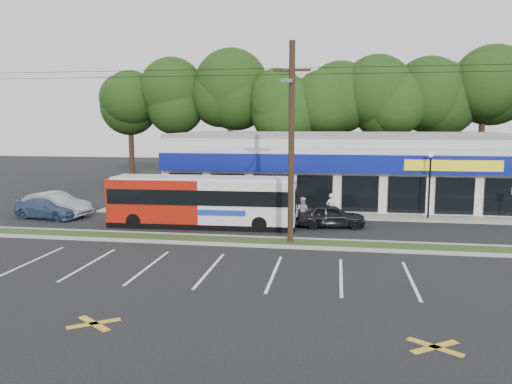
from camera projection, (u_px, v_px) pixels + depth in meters
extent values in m
plane|color=black|center=(228.00, 247.00, 24.70)|extent=(120.00, 120.00, 0.00)
cube|color=#263616|center=(232.00, 241.00, 25.67)|extent=(40.00, 1.60, 0.12)
cube|color=#9E9E93|center=(229.00, 245.00, 24.84)|extent=(40.00, 0.25, 0.14)
cube|color=#9E9E93|center=(236.00, 237.00, 26.50)|extent=(40.00, 0.25, 0.14)
cube|color=#9E9E93|center=(332.00, 215.00, 32.70)|extent=(32.00, 2.20, 0.10)
cube|color=silver|center=(340.00, 169.00, 39.12)|extent=(25.00, 12.00, 5.00)
cube|color=navy|center=(341.00, 164.00, 32.89)|extent=(25.00, 0.50, 1.20)
cube|color=black|center=(340.00, 193.00, 33.35)|extent=(24.00, 0.12, 2.40)
cube|color=yellow|center=(453.00, 166.00, 31.51)|extent=(6.00, 0.06, 0.70)
cube|color=gray|center=(341.00, 135.00, 38.76)|extent=(25.00, 12.00, 0.30)
cylinder|color=black|center=(291.00, 145.00, 24.51)|extent=(0.30, 0.30, 10.00)
cube|color=black|center=(292.00, 70.00, 24.01)|extent=(1.80, 0.12, 0.12)
cylinder|color=#59595E|center=(290.00, 81.00, 22.92)|extent=(0.10, 2.40, 0.10)
cube|color=#59595E|center=(287.00, 81.00, 21.67)|extent=(0.50, 0.25, 0.15)
cylinder|color=black|center=(231.00, 69.00, 24.48)|extent=(50.00, 0.02, 0.02)
cylinder|color=black|center=(231.00, 75.00, 24.52)|extent=(50.00, 0.02, 0.02)
cylinder|color=black|center=(429.00, 188.00, 31.28)|extent=(0.12, 0.12, 4.00)
sphere|color=silver|center=(431.00, 155.00, 30.99)|extent=(0.30, 0.30, 0.30)
cylinder|color=black|center=(132.00, 154.00, 52.27)|extent=(0.56, 0.56, 5.72)
sphere|color=black|center=(130.00, 100.00, 51.50)|extent=(6.76, 6.76, 6.76)
cylinder|color=black|center=(178.00, 154.00, 51.47)|extent=(0.56, 0.56, 5.72)
sphere|color=black|center=(177.00, 99.00, 50.70)|extent=(6.76, 6.76, 6.76)
cylinder|color=black|center=(225.00, 155.00, 50.68)|extent=(0.56, 0.56, 5.72)
sphere|color=black|center=(225.00, 99.00, 49.90)|extent=(6.76, 6.76, 6.76)
cylinder|color=black|center=(274.00, 155.00, 49.88)|extent=(0.56, 0.56, 5.72)
sphere|color=black|center=(274.00, 98.00, 49.11)|extent=(6.76, 6.76, 6.76)
cylinder|color=black|center=(324.00, 156.00, 49.09)|extent=(0.56, 0.56, 5.72)
sphere|color=black|center=(325.00, 98.00, 48.31)|extent=(6.76, 6.76, 6.76)
cylinder|color=black|center=(376.00, 156.00, 48.29)|extent=(0.56, 0.56, 5.72)
sphere|color=black|center=(378.00, 98.00, 47.52)|extent=(6.76, 6.76, 6.76)
cylinder|color=black|center=(430.00, 157.00, 47.50)|extent=(0.56, 0.56, 5.72)
sphere|color=black|center=(433.00, 97.00, 46.72)|extent=(6.76, 6.76, 6.76)
cylinder|color=black|center=(486.00, 157.00, 46.70)|extent=(0.56, 0.56, 5.72)
sphere|color=black|center=(490.00, 97.00, 45.93)|extent=(6.76, 6.76, 6.76)
cube|color=#AA1A0D|center=(157.00, 199.00, 29.63)|extent=(5.56, 2.47, 2.51)
cube|color=white|center=(248.00, 201.00, 28.95)|extent=(5.56, 2.47, 2.51)
cube|color=black|center=(203.00, 223.00, 29.48)|extent=(11.03, 2.62, 0.32)
cube|color=black|center=(202.00, 195.00, 29.25)|extent=(10.82, 2.71, 0.87)
cube|color=black|center=(296.00, 199.00, 28.58)|extent=(0.13, 1.94, 1.28)
cube|color=#193899|center=(221.00, 213.00, 28.05)|extent=(2.74, 0.12, 0.32)
cube|color=white|center=(202.00, 178.00, 29.11)|extent=(10.48, 2.41, 0.16)
cylinder|color=black|center=(134.00, 221.00, 28.92)|extent=(0.89, 0.29, 0.88)
cylinder|color=black|center=(146.00, 214.00, 30.93)|extent=(0.89, 0.29, 0.88)
cylinder|color=black|center=(259.00, 224.00, 28.00)|extent=(0.89, 0.29, 0.88)
cylinder|color=black|center=(263.00, 217.00, 30.01)|extent=(0.89, 0.29, 0.88)
imported|color=black|center=(331.00, 216.00, 29.20)|extent=(4.19, 2.14, 1.36)
imported|color=#939599|center=(55.00, 204.00, 32.54)|extent=(5.03, 2.47, 1.59)
imported|color=#32496F|center=(48.00, 208.00, 31.94)|extent=(4.75, 2.60, 1.31)
imported|color=silver|center=(331.00, 208.00, 30.89)|extent=(0.76, 0.71, 1.75)
imported|color=beige|center=(302.00, 211.00, 29.94)|extent=(1.01, 0.94, 1.67)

